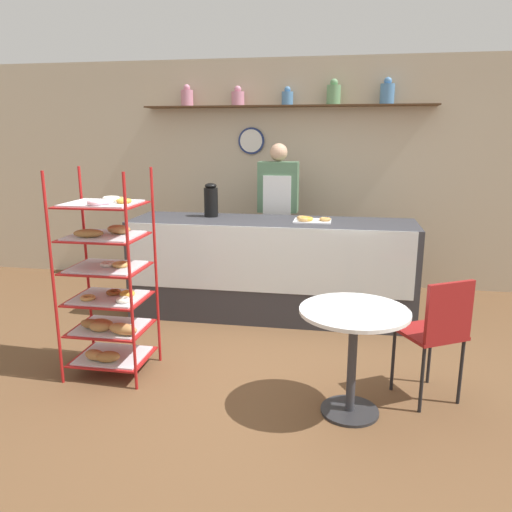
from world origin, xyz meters
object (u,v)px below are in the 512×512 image
Objects in this scene: donut_tray_counter at (310,220)px; coffee_carafe at (211,200)px; person_worker at (278,215)px; cafe_table at (353,336)px; cafe_chair at (438,327)px; pastry_rack at (108,285)px.

coffee_carafe is at bearing 172.81° from donut_tray_counter.
cafe_table is at bearing -71.35° from person_worker.
person_worker is 2.62m from cafe_chair.
donut_tray_counter is at bearing -7.19° from coffee_carafe.
coffee_carafe is (-0.63, -0.52, 0.22)m from person_worker.
donut_tray_counter reaches higher than cafe_table.
donut_tray_counter is (1.42, 1.50, 0.29)m from pastry_rack.
cafe_chair is at bearing -39.63° from coffee_carafe.
person_worker is 1.92× the size of cafe_chair.
person_worker reaches higher than cafe_table.
pastry_rack is at bearing -103.15° from coffee_carafe.
person_worker is 0.77m from donut_tray_counter.
pastry_rack is at bearing -31.10° from cafe_chair.
coffee_carafe reaches higher than cafe_chair.
pastry_rack is 0.92× the size of person_worker.
person_worker is 2.59m from cafe_table.
donut_tray_counter is (1.04, -0.13, -0.15)m from coffee_carafe.
pastry_rack is 2.16× the size of cafe_table.
cafe_table is (0.82, -2.43, -0.39)m from person_worker.
coffee_carafe is 0.96× the size of donut_tray_counter.
pastry_rack reaches higher than cafe_chair.
pastry_rack is 1.86m from cafe_table.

